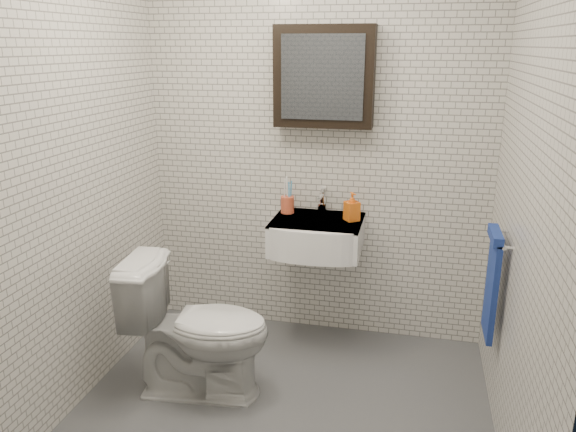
% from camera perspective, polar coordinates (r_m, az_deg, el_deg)
% --- Properties ---
extents(ground, '(2.20, 2.00, 0.01)m').
position_cam_1_polar(ground, '(3.18, -0.77, -19.25)').
color(ground, '#53565C').
rests_on(ground, ground).
extents(room_shell, '(2.22, 2.02, 2.51)m').
position_cam_1_polar(room_shell, '(2.60, -0.90, 7.72)').
color(room_shell, silver).
rests_on(room_shell, ground).
extents(washbasin, '(0.55, 0.50, 0.20)m').
position_cam_1_polar(washbasin, '(3.46, 2.87, -2.04)').
color(washbasin, white).
rests_on(washbasin, room_shell).
extents(faucet, '(0.06, 0.20, 0.15)m').
position_cam_1_polar(faucet, '(3.60, 3.46, 1.39)').
color(faucet, silver).
rests_on(faucet, washbasin).
extents(mirror_cabinet, '(0.60, 0.15, 0.60)m').
position_cam_1_polar(mirror_cabinet, '(3.46, 3.69, 13.92)').
color(mirror_cabinet, black).
rests_on(mirror_cabinet, room_shell).
extents(towel_rail, '(0.09, 0.30, 0.58)m').
position_cam_1_polar(towel_rail, '(3.10, 20.05, -6.10)').
color(towel_rail, silver).
rests_on(towel_rail, room_shell).
extents(toothbrush_cup, '(0.09, 0.09, 0.24)m').
position_cam_1_polar(toothbrush_cup, '(3.59, -0.06, 1.26)').
color(toothbrush_cup, '#D05334').
rests_on(toothbrush_cup, washbasin).
extents(soap_bottle, '(0.11, 0.11, 0.18)m').
position_cam_1_polar(soap_bottle, '(3.45, 6.52, 0.96)').
color(soap_bottle, orange).
rests_on(soap_bottle, washbasin).
extents(toilet, '(0.81, 0.51, 0.79)m').
position_cam_1_polar(toilet, '(3.18, -9.07, -11.16)').
color(toilet, white).
rests_on(toilet, ground).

